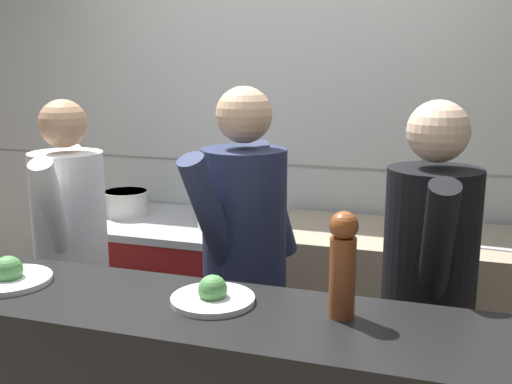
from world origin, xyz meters
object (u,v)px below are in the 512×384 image
object	(u,v)px
mixing_bowl_steel	(436,222)
plated_dish_appetiser	(9,276)
stock_pot	(126,202)
chef_line	(427,300)
oven_range	(178,294)
chef_head_cook	(72,256)
chef_sous	(245,270)
sauce_pot	(222,205)
chefs_knife	(462,245)
plated_dish_dessert	(213,296)
pepper_mill	(343,262)

from	to	relation	value
mixing_bowl_steel	plated_dish_appetiser	xyz separation A→B (m)	(-1.29, -1.51, 0.10)
stock_pot	chef_line	bearing A→B (deg)	-26.32
oven_range	plated_dish_appetiser	size ratio (longest dim) A/B	4.17
oven_range	chef_head_cook	world-z (taller)	chef_head_cook
stock_pot	chef_sous	size ratio (longest dim) A/B	0.16
chef_head_cook	sauce_pot	bearing A→B (deg)	39.18
chefs_knife	chef_line	xyz separation A→B (m)	(-0.13, -0.70, -0.01)
mixing_bowl_steel	chefs_knife	bearing A→B (deg)	-57.75
mixing_bowl_steel	chef_line	xyz separation A→B (m)	(-0.01, -0.90, -0.06)
oven_range	plated_dish_appetiser	bearing A→B (deg)	-86.09
chef_sous	chefs_knife	bearing A→B (deg)	55.27
plated_dish_dessert	pepper_mill	distance (m)	0.40
oven_range	chef_line	bearing A→B (deg)	-30.72
sauce_pot	plated_dish_appetiser	bearing A→B (deg)	-98.02
oven_range	chef_sous	distance (m)	1.13
chef_sous	pepper_mill	bearing A→B (deg)	-33.13
stock_pot	pepper_mill	distance (m)	2.05
stock_pot	chefs_knife	size ratio (longest dim) A/B	0.66
plated_dish_appetiser	pepper_mill	bearing A→B (deg)	3.71
mixing_bowl_steel	plated_dish_appetiser	distance (m)	1.99
chefs_knife	chef_sous	xyz separation A→B (m)	(-0.84, -0.65, 0.01)
chefs_knife	chef_head_cook	size ratio (longest dim) A/B	0.25
chefs_knife	plated_dish_dessert	distance (m)	1.47
mixing_bowl_steel	plated_dish_dessert	bearing A→B (deg)	-112.51
chef_head_cook	mixing_bowl_steel	bearing A→B (deg)	10.13
sauce_pot	plated_dish_dessert	xyz separation A→B (m)	(0.49, -1.35, 0.07)
mixing_bowl_steel	pepper_mill	size ratio (longest dim) A/B	0.69
stock_pot	chefs_knife	distance (m)	1.84
sauce_pot	chefs_knife	xyz separation A→B (m)	(1.22, -0.08, -0.08)
oven_range	stock_pot	distance (m)	0.60
oven_range	chef_line	distance (m)	1.67
chef_sous	oven_range	bearing A→B (deg)	148.54
pepper_mill	chef_line	xyz separation A→B (m)	(0.22, 0.55, -0.30)
stock_pot	mixing_bowl_steel	world-z (taller)	stock_pot
chefs_knife	chef_line	bearing A→B (deg)	-100.44
plated_dish_dessert	chef_line	bearing A→B (deg)	43.33
sauce_pot	plated_dish_dessert	bearing A→B (deg)	-70.08
oven_range	stock_pot	size ratio (longest dim) A/B	4.36
oven_range	sauce_pot	bearing A→B (deg)	-7.69
sauce_pot	chef_sous	xyz separation A→B (m)	(0.38, -0.73, -0.07)
chefs_knife	pepper_mill	xyz separation A→B (m)	(-0.35, -1.25, 0.29)
mixing_bowl_steel	oven_range	bearing A→B (deg)	-176.96
mixing_bowl_steel	chef_sous	bearing A→B (deg)	-130.29
plated_dish_dessert	chefs_knife	bearing A→B (deg)	60.08
oven_range	stock_pot	world-z (taller)	stock_pot
chefs_knife	chef_head_cook	world-z (taller)	chef_head_cook
stock_pot	chef_line	size ratio (longest dim) A/B	0.16
oven_range	chef_sous	size ratio (longest dim) A/B	0.68
stock_pot	chef_head_cook	world-z (taller)	chef_head_cook
plated_dish_appetiser	plated_dish_dessert	bearing A→B (deg)	4.34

